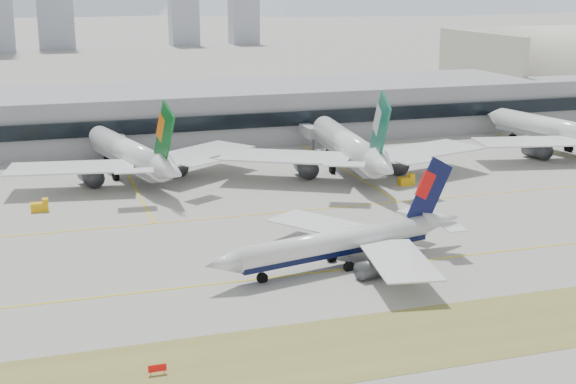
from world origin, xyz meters
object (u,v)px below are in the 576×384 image
object	(u,v)px
widebody_cathay	(350,148)
widebody_china_air	(563,133)
terminal	(188,113)
widebody_eva	(131,155)
taxiing_airliner	(345,242)

from	to	relation	value
widebody_cathay	widebody_china_air	size ratio (longest dim) A/B	1.09
terminal	widebody_cathay	bearing A→B (deg)	-63.15
widebody_eva	widebody_china_air	distance (m)	115.41
widebody_cathay	widebody_china_air	xyz separation A→B (m)	(63.84, 3.95, -0.45)
widebody_china_air	taxiing_airliner	bearing A→B (deg)	115.80
terminal	widebody_eva	bearing A→B (deg)	-115.53
widebody_china_air	terminal	distance (m)	107.02
taxiing_airliner	widebody_china_air	distance (m)	110.16
widebody_cathay	terminal	world-z (taller)	widebody_cathay
widebody_china_air	terminal	world-z (taller)	widebody_china_air
taxiing_airliner	widebody_cathay	world-z (taller)	widebody_cathay
taxiing_airliner	widebody_eva	xyz separation A→B (m)	(-26.06, 70.97, 1.80)
widebody_china_air	terminal	bearing A→B (deg)	50.00
taxiing_airliner	terminal	world-z (taller)	taxiing_airliner
widebody_eva	widebody_cathay	world-z (taller)	widebody_cathay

